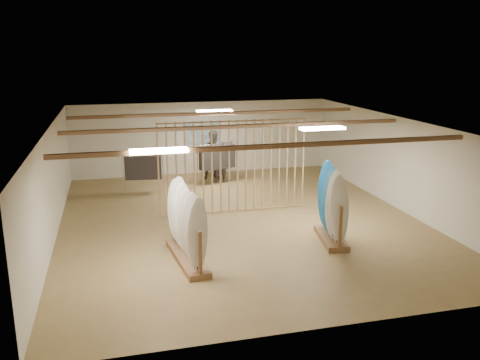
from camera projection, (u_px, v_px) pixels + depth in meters
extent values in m
plane|color=olive|center=(240.00, 220.00, 14.59)|extent=(12.00, 12.00, 0.00)
plane|color=gray|center=(240.00, 124.00, 13.89)|extent=(12.00, 12.00, 0.00)
plane|color=silver|center=(202.00, 138.00, 19.87)|extent=(12.00, 0.00, 12.00)
plane|color=silver|center=(327.00, 254.00, 8.61)|extent=(12.00, 0.00, 12.00)
plane|color=silver|center=(52.00, 185.00, 13.05)|extent=(0.00, 12.00, 12.00)
plane|color=silver|center=(399.00, 163.00, 15.44)|extent=(0.00, 12.00, 12.00)
cube|color=brown|center=(240.00, 126.00, 13.91)|extent=(9.50, 6.12, 0.10)
cube|color=white|center=(240.00, 126.00, 13.91)|extent=(1.20, 0.35, 0.06)
cylinder|color=tan|center=(158.00, 171.00, 14.47)|extent=(0.05, 0.05, 2.78)
cylinder|color=tan|center=(168.00, 171.00, 14.53)|extent=(0.05, 0.05, 2.78)
cylinder|color=tan|center=(177.00, 170.00, 14.59)|extent=(0.05, 0.05, 2.78)
cylinder|color=tan|center=(185.00, 170.00, 14.65)|extent=(0.05, 0.05, 2.78)
cylinder|color=tan|center=(194.00, 169.00, 14.71)|extent=(0.05, 0.05, 2.78)
cylinder|color=tan|center=(203.00, 169.00, 14.78)|extent=(0.05, 0.05, 2.78)
cylinder|color=tan|center=(212.00, 168.00, 14.84)|extent=(0.05, 0.05, 2.78)
cylinder|color=tan|center=(220.00, 168.00, 14.90)|extent=(0.05, 0.05, 2.78)
cylinder|color=tan|center=(229.00, 167.00, 14.96)|extent=(0.05, 0.05, 2.78)
cylinder|color=tan|center=(238.00, 167.00, 15.02)|extent=(0.05, 0.05, 2.78)
cylinder|color=tan|center=(246.00, 166.00, 15.09)|extent=(0.05, 0.05, 2.78)
cylinder|color=tan|center=(254.00, 166.00, 15.15)|extent=(0.05, 0.05, 2.78)
cylinder|color=tan|center=(263.00, 165.00, 15.21)|extent=(0.05, 0.05, 2.78)
cylinder|color=tan|center=(271.00, 165.00, 15.27)|extent=(0.05, 0.05, 2.78)
cylinder|color=tan|center=(279.00, 164.00, 15.33)|extent=(0.05, 0.05, 2.78)
cylinder|color=tan|center=(287.00, 164.00, 15.39)|extent=(0.05, 0.05, 2.78)
cylinder|color=tan|center=(295.00, 163.00, 15.46)|extent=(0.05, 0.05, 2.78)
cylinder|color=tan|center=(303.00, 163.00, 15.52)|extent=(0.05, 0.05, 2.78)
cube|color=teal|center=(202.00, 133.00, 19.80)|extent=(1.40, 0.03, 0.90)
cube|color=brown|center=(187.00, 258.00, 11.80)|extent=(0.76, 2.32, 0.14)
cylinder|color=black|center=(186.00, 223.00, 11.59)|extent=(0.26, 2.22, 0.01)
ellipsoid|color=white|center=(198.00, 234.00, 10.72)|extent=(0.45, 0.10, 1.70)
ellipsoid|color=white|center=(193.00, 228.00, 11.06)|extent=(0.45, 0.10, 1.70)
ellipsoid|color=silver|center=(188.00, 223.00, 11.40)|extent=(0.45, 0.10, 1.70)
ellipsoid|color=white|center=(184.00, 218.00, 11.74)|extent=(0.45, 0.10, 1.70)
ellipsoid|color=white|center=(180.00, 213.00, 12.08)|extent=(0.45, 0.10, 1.70)
ellipsoid|color=white|center=(176.00, 209.00, 12.42)|extent=(0.45, 0.10, 1.70)
cube|color=brown|center=(331.00, 238.00, 13.04)|extent=(0.82, 1.74, 0.15)
cylinder|color=black|center=(333.00, 204.00, 12.81)|extent=(0.30, 1.60, 0.01)
ellipsoid|color=white|center=(339.00, 209.00, 12.18)|extent=(0.47, 0.14, 1.80)
ellipsoid|color=white|center=(335.00, 204.00, 12.59)|extent=(0.47, 0.14, 1.80)
ellipsoid|color=#2D8CD1|center=(331.00, 199.00, 13.00)|extent=(0.47, 0.14, 1.80)
ellipsoid|color=#2D8CD1|center=(327.00, 195.00, 13.41)|extent=(0.47, 0.14, 1.80)
cylinder|color=silver|center=(143.00, 155.00, 16.99)|extent=(1.29, 0.22, 0.03)
cube|color=black|center=(143.00, 167.00, 17.10)|extent=(1.24, 0.50, 0.79)
cylinder|color=silver|center=(144.00, 173.00, 17.16)|extent=(0.03, 0.03, 1.39)
cylinder|color=silver|center=(217.00, 144.00, 18.26)|extent=(1.36, 0.43, 0.03)
cube|color=black|center=(217.00, 157.00, 18.38)|extent=(1.36, 0.72, 0.86)
cylinder|color=silver|center=(217.00, 163.00, 18.44)|extent=(0.03, 0.03, 1.52)
imported|color=#2E2B34|center=(220.00, 159.00, 18.53)|extent=(0.67, 0.47, 1.79)
imported|color=#3A372D|center=(215.00, 152.00, 18.99)|extent=(1.06, 0.86, 2.08)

